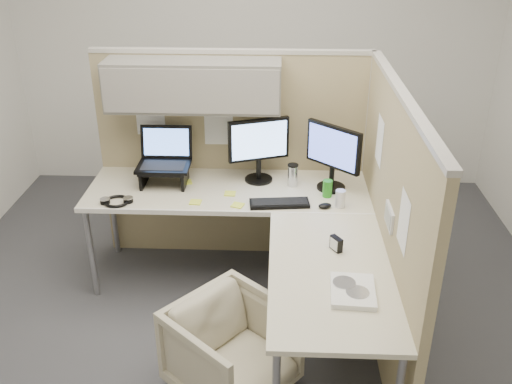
{
  "coord_description": "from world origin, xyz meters",
  "views": [
    {
      "loc": [
        0.24,
        -3.06,
        2.51
      ],
      "look_at": [
        0.1,
        0.25,
        0.85
      ],
      "focal_mm": 40.0,
      "sensor_mm": 36.0,
      "label": 1
    }
  ],
  "objects_px": {
    "office_chair": "(232,346)",
    "monitor_left": "(259,145)",
    "desk": "(259,223)",
    "keyboard": "(279,203)"
  },
  "relations": [
    {
      "from": "monitor_left",
      "to": "desk",
      "type": "bearing_deg",
      "value": -107.29
    },
    {
      "from": "desk",
      "to": "office_chair",
      "type": "relative_size",
      "value": 3.27
    },
    {
      "from": "office_chair",
      "to": "keyboard",
      "type": "distance_m",
      "value": 1.03
    },
    {
      "from": "monitor_left",
      "to": "keyboard",
      "type": "xyz_separation_m",
      "value": [
        0.15,
        -0.38,
        -0.26
      ]
    },
    {
      "from": "monitor_left",
      "to": "keyboard",
      "type": "relative_size",
      "value": 1.18
    },
    {
      "from": "office_chair",
      "to": "monitor_left",
      "type": "xyz_separation_m",
      "value": [
        0.1,
        1.28,
        0.7
      ]
    },
    {
      "from": "monitor_left",
      "to": "keyboard",
      "type": "height_order",
      "value": "monitor_left"
    },
    {
      "from": "monitor_left",
      "to": "keyboard",
      "type": "bearing_deg",
      "value": -87.75
    },
    {
      "from": "office_chair",
      "to": "monitor_left",
      "type": "distance_m",
      "value": 1.46
    },
    {
      "from": "desk",
      "to": "keyboard",
      "type": "distance_m",
      "value": 0.23
    }
  ]
}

